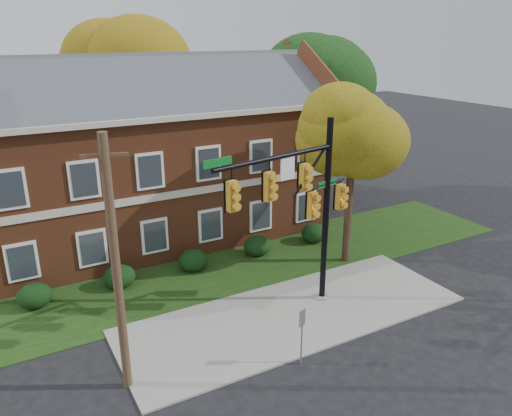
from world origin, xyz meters
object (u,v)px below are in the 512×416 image
tree_far_rear (130,63)px  utility_pole (116,269)px  apartment_building (152,147)px  tree_near_right (360,128)px  hedge_far_left (34,296)px  hedge_right (257,246)px  tree_right_rear (318,76)px  traffic_signal (302,199)px  hedge_center (193,260)px  hedge_left (120,277)px  hedge_far_right (314,233)px  sign_post (302,328)px

tree_far_rear → utility_pole: size_ratio=1.40×
apartment_building → tree_near_right: bearing=-48.2°
apartment_building → utility_pole: bearing=-112.7°
hedge_far_left → hedge_right: same height
tree_right_rear → apartment_building: bearing=-175.7°
tree_near_right → traffic_signal: tree_near_right is taller
hedge_far_left → hedge_center: 7.00m
hedge_far_left → hedge_right: bearing=0.0°
hedge_far_left → hedge_left: (3.50, 0.00, 0.00)m
hedge_far_right → tree_near_right: bearing=-85.5°
hedge_center → tree_far_rear: tree_far_rear is taller
hedge_center → hedge_right: same height
hedge_far_right → traffic_signal: 8.35m
apartment_building → tree_right_rear: size_ratio=1.77×
apartment_building → hedge_center: 6.89m
hedge_center → hedge_far_right: size_ratio=1.00×
apartment_building → hedge_right: size_ratio=13.43×
hedge_far_right → tree_far_rear: 16.51m
hedge_center → sign_post: sign_post is taller
tree_right_rear → traffic_signal: (-8.93, -11.60, -3.31)m
tree_far_rear → traffic_signal: size_ratio=1.49×
tree_far_rear → sign_post: 22.78m
hedge_right → tree_far_rear: 15.66m
tree_far_rear → utility_pole: tree_far_rear is taller
tree_near_right → hedge_left: bearing=165.2°
tree_near_right → utility_pole: (-12.22, -3.87, -2.48)m
hedge_center → tree_right_rear: size_ratio=0.13×
utility_pole → sign_post: (5.50, -1.73, -2.75)m
hedge_left → tree_near_right: (10.72, -2.83, 6.14)m
hedge_left → sign_post: size_ratio=0.66×
hedge_left → traffic_signal: bearing=-43.0°
hedge_far_left → tree_far_rear: bearing=57.5°
apartment_building → hedge_center: bearing=-90.0°
hedge_far_left → sign_post: (7.50, -8.43, 0.91)m
hedge_left → tree_far_rear: bearing=69.7°
hedge_right → traffic_signal: size_ratio=0.18×
hedge_far_right → tree_near_right: (0.22, -2.83, 6.14)m
hedge_far_right → sign_post: (-6.50, -8.43, 0.91)m
hedge_center → tree_near_right: bearing=-21.4°
hedge_left → tree_near_right: size_ratio=0.16×
hedge_far_right → tree_far_rear: size_ratio=0.12×
traffic_signal → hedge_far_right: bearing=38.1°
apartment_building → utility_pole: (-5.00, -11.95, -0.80)m
hedge_far_left → sign_post: 11.32m
hedge_left → hedge_right: 7.00m
hedge_left → hedge_right: size_ratio=1.00×
hedge_far_right → hedge_center: bearing=180.0°
hedge_left → hedge_right: same height
hedge_far_left → tree_near_right: bearing=-11.3°
tree_right_rear → hedge_center: bearing=-151.6°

